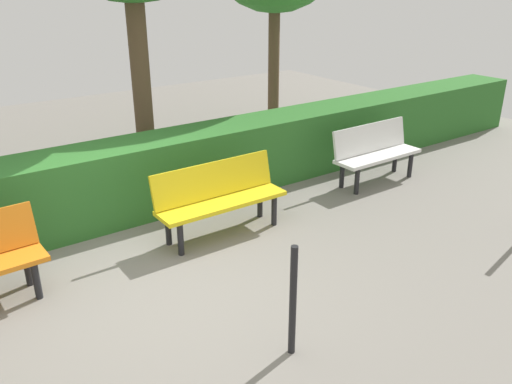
% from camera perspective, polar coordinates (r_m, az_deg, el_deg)
% --- Properties ---
extents(ground_plane, '(18.32, 18.32, 0.00)m').
position_cam_1_polar(ground_plane, '(5.53, -11.20, -9.75)').
color(ground_plane, gray).
extents(bench_white, '(1.47, 0.47, 0.86)m').
position_cam_1_polar(bench_white, '(8.04, 12.81, 4.42)').
color(bench_white, white).
rests_on(bench_white, ground_plane).
extents(bench_yellow, '(1.61, 0.47, 0.86)m').
position_cam_1_polar(bench_yellow, '(6.25, -4.02, -0.37)').
color(bench_yellow, yellow).
rests_on(bench_yellow, ground_plane).
extents(hedge_row, '(14.32, 0.77, 0.96)m').
position_cam_1_polar(hedge_row, '(7.17, -8.33, 2.55)').
color(hedge_row, '#2D6B28').
rests_on(hedge_row, ground_plane).
extents(railing_post_mid, '(0.06, 0.06, 1.00)m').
position_cam_1_polar(railing_post_mid, '(4.29, 4.04, -11.78)').
color(railing_post_mid, black).
rests_on(railing_post_mid, ground_plane).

